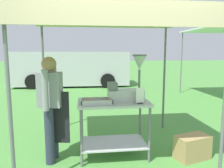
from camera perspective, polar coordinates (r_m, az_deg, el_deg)
ground_plane at (r=8.36m, az=-3.68°, el=-3.34°), size 70.00×70.00×0.00m
stall_canopy at (r=3.54m, az=0.21°, el=15.87°), size 2.74×2.31×2.23m
donut_cart at (r=3.57m, az=0.40°, el=-8.59°), size 1.12×0.68×0.90m
donut_tray at (r=3.36m, az=-4.02°, el=-4.68°), size 0.46×0.27×0.07m
donut_fryer at (r=3.50m, az=4.13°, el=-0.56°), size 0.61×0.28×0.73m
menu_sign at (r=3.35m, az=7.27°, el=-3.31°), size 0.13×0.05×0.24m
vendor at (r=3.47m, az=-15.49°, el=-4.93°), size 0.46×0.54×1.61m
supply_crate at (r=3.84m, az=20.02°, el=-15.06°), size 0.60×0.43×0.37m
van_silver at (r=11.28m, az=-10.32°, el=4.06°), size 5.54×2.17×1.69m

